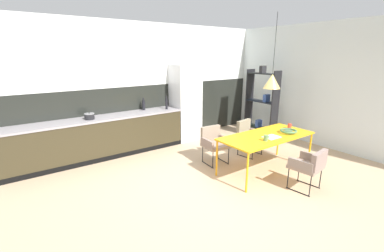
# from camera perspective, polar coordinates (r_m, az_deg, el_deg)

# --- Properties ---
(ground_plane) EXTENTS (8.99, 8.99, 0.00)m
(ground_plane) POSITION_cam_1_polar(r_m,az_deg,el_deg) (4.68, 8.13, -13.14)
(ground_plane) COLOR tan
(back_wall_splashback_dark) EXTENTS (6.92, 0.12, 1.49)m
(back_wall_splashback_dark) POSITION_cam_1_polar(r_m,az_deg,el_deg) (6.79, -9.39, 2.69)
(back_wall_splashback_dark) COLOR black
(back_wall_splashback_dark) RESTS_ON ground
(back_wall_panel_upper) EXTENTS (6.92, 0.12, 1.49)m
(back_wall_panel_upper) POSITION_cam_1_polar(r_m,az_deg,el_deg) (6.63, -9.97, 15.36)
(back_wall_panel_upper) COLOR silver
(back_wall_panel_upper) RESTS_ON back_wall_splashback_dark
(side_wall_right) EXTENTS (0.12, 6.18, 2.98)m
(side_wall_right) POSITION_cam_1_polar(r_m,az_deg,el_deg) (6.97, 29.66, 7.42)
(side_wall_right) COLOR silver
(side_wall_right) RESTS_ON ground
(kitchen_counter) EXTENTS (3.87, 0.63, 0.91)m
(kitchen_counter) POSITION_cam_1_polar(r_m,az_deg,el_deg) (6.07, -19.58, -2.42)
(kitchen_counter) COLOR #362F1D
(kitchen_counter) RESTS_ON ground
(refrigerator_column) EXTENTS (0.68, 0.60, 1.99)m
(refrigerator_column) POSITION_cam_1_polar(r_m,az_deg,el_deg) (6.87, -1.46, 5.17)
(refrigerator_column) COLOR silver
(refrigerator_column) RESTS_ON ground
(dining_table) EXTENTS (1.92, 0.85, 0.74)m
(dining_table) POSITION_cam_1_polar(r_m,az_deg,el_deg) (5.16, 16.16, -2.41)
(dining_table) COLOR gold
(dining_table) RESTS_ON ground
(armchair_near_window) EXTENTS (0.52, 0.51, 0.77)m
(armchair_near_window) POSITION_cam_1_polar(r_m,az_deg,el_deg) (5.45, 4.80, -3.18)
(armchair_near_window) COLOR gray
(armchair_near_window) RESTS_ON ground
(armchair_far_side) EXTENTS (0.54, 0.53, 0.73)m
(armchair_far_side) POSITION_cam_1_polar(r_m,az_deg,el_deg) (4.75, 24.71, -7.54)
(armchair_far_side) COLOR gray
(armchair_far_side) RESTS_ON ground
(armchair_by_stool) EXTENTS (0.56, 0.55, 0.79)m
(armchair_by_stool) POSITION_cam_1_polar(r_m,az_deg,el_deg) (6.01, 12.21, -1.67)
(armchair_by_stool) COLOR gray
(armchair_by_stool) RESTS_ON ground
(fruit_bowl) EXTENTS (0.33, 0.33, 0.07)m
(fruit_bowl) POSITION_cam_1_polar(r_m,az_deg,el_deg) (5.41, 20.55, -1.05)
(fruit_bowl) COLOR #4C704C
(fruit_bowl) RESTS_ON dining_table
(open_book) EXTENTS (0.31, 0.23, 0.02)m
(open_book) POSITION_cam_1_polar(r_m,az_deg,el_deg) (5.05, 17.17, -2.35)
(open_book) COLOR white
(open_book) RESTS_ON dining_table
(mug_white_ceramic) EXTENTS (0.13, 0.08, 0.11)m
(mug_white_ceramic) POSITION_cam_1_polar(r_m,az_deg,el_deg) (4.80, 16.03, -2.56)
(mug_white_ceramic) COLOR #5B8456
(mug_white_ceramic) RESTS_ON dining_table
(mug_tall_blue) EXTENTS (0.12, 0.07, 0.11)m
(mug_tall_blue) POSITION_cam_1_polar(r_m,az_deg,el_deg) (5.75, 20.77, 0.00)
(mug_tall_blue) COLOR #B23D33
(mug_tall_blue) RESTS_ON dining_table
(cooking_pot) EXTENTS (0.21, 0.21, 0.15)m
(cooking_pot) POSITION_cam_1_polar(r_m,az_deg,el_deg) (5.86, -21.74, 2.01)
(cooking_pot) COLOR black
(cooking_pot) RESTS_ON kitchen_counter
(bottle_spice_small) EXTENTS (0.06, 0.06, 0.34)m
(bottle_spice_small) POSITION_cam_1_polar(r_m,az_deg,el_deg) (6.48, -5.66, 4.95)
(bottle_spice_small) COLOR black
(bottle_spice_small) RESTS_ON kitchen_counter
(bottle_wine_green) EXTENTS (0.07, 0.07, 0.31)m
(bottle_wine_green) POSITION_cam_1_polar(r_m,az_deg,el_deg) (6.46, -10.65, 4.59)
(bottle_wine_green) COLOR black
(bottle_wine_green) RESTS_ON kitchen_counter
(open_shelf_unit) EXTENTS (0.30, 0.93, 1.94)m
(open_shelf_unit) POSITION_cam_1_polar(r_m,az_deg,el_deg) (7.32, 15.16, 5.11)
(open_shelf_unit) COLOR black
(open_shelf_unit) RESTS_ON ground
(pendant_lamp_over_table_near) EXTENTS (0.31, 0.31, 1.29)m
(pendant_lamp_over_table_near) POSITION_cam_1_polar(r_m,az_deg,el_deg) (4.94, 17.29, 9.44)
(pendant_lamp_over_table_near) COLOR black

